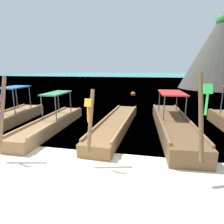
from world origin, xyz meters
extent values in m
plane|color=beige|center=(0.00, 0.00, 0.00)|extent=(120.00, 120.00, 0.00)
plane|color=teal|center=(0.00, 62.05, 0.00)|extent=(120.00, 120.00, 0.00)
cube|color=olive|center=(-5.85, 4.61, 0.26)|extent=(1.60, 5.17, 0.53)
cube|color=#AF7F52|center=(-6.43, 4.57, 0.58)|extent=(0.40, 4.69, 0.10)
cube|color=#AF7F52|center=(-5.26, 4.65, 0.58)|extent=(0.40, 4.69, 0.10)
cylinder|color=#4C4C51|center=(-5.40, 4.51, 1.21)|extent=(0.05, 0.05, 1.36)
cylinder|color=#4C4C51|center=(-6.38, 5.98, 1.21)|extent=(0.05, 0.05, 1.36)
cylinder|color=#4C4C51|center=(-5.50, 6.04, 1.21)|extent=(0.05, 0.05, 1.36)
cube|color=#235BA3|center=(-5.89, 5.24, 1.92)|extent=(1.18, 1.80, 0.06)
cube|color=olive|center=(-3.06, 4.06, 0.24)|extent=(1.11, 5.79, 0.49)
cube|color=#AF7F52|center=(-3.54, 4.06, 0.54)|extent=(0.14, 5.32, 0.10)
cube|color=#AF7F52|center=(-2.58, 4.07, 0.54)|extent=(0.14, 5.32, 0.10)
cylinder|color=brown|center=(-3.02, 1.03, 1.60)|extent=(0.13, 0.71, 2.25)
cylinder|color=#4C4C51|center=(-3.42, 3.91, 1.09)|extent=(0.05, 0.05, 1.21)
cylinder|color=#4C4C51|center=(-2.69, 3.92, 1.09)|extent=(0.05, 0.05, 1.21)
cylinder|color=#4C4C51|center=(-3.44, 5.65, 1.09)|extent=(0.05, 0.05, 1.21)
cylinder|color=#4C4C51|center=(-2.71, 5.66, 1.09)|extent=(0.05, 0.05, 1.21)
cube|color=#2D844C|center=(-3.07, 4.79, 1.72)|extent=(0.91, 1.94, 0.06)
cube|color=brown|center=(0.05, 4.83, 0.23)|extent=(1.49, 6.91, 0.47)
cube|color=#996C3F|center=(-0.50, 4.86, 0.52)|extent=(0.37, 6.31, 0.10)
cube|color=#996C3F|center=(0.60, 4.81, 0.52)|extent=(0.37, 6.31, 0.10)
cylinder|color=brown|center=(-0.11, 1.28, 1.40)|extent=(0.15, 0.66, 1.89)
cube|color=orange|center=(-0.12, 1.11, 1.98)|extent=(0.21, 0.13, 0.25)
cube|color=orange|center=(-0.12, 1.09, 1.63)|extent=(0.03, 0.08, 0.47)
cube|color=brown|center=(2.77, 4.83, 0.31)|extent=(1.79, 7.03, 0.62)
cube|color=brown|center=(2.13, 4.79, 0.67)|extent=(0.48, 6.40, 0.10)
cube|color=brown|center=(3.40, 4.87, 0.67)|extent=(0.48, 6.40, 0.10)
cylinder|color=brown|center=(3.00, 1.10, 1.74)|extent=(0.18, 0.94, 2.27)
cube|color=green|center=(3.02, 0.82, 2.49)|extent=(0.21, 0.15, 0.25)
cube|color=green|center=(3.02, 0.80, 2.11)|extent=(0.03, 0.08, 0.52)
cylinder|color=#4C4C51|center=(2.31, 4.63, 1.18)|extent=(0.05, 0.05, 1.12)
cylinder|color=#4C4C51|center=(3.25, 4.69, 1.18)|extent=(0.05, 0.05, 1.12)
cylinder|color=#4C4C51|center=(2.18, 6.71, 1.18)|extent=(0.05, 0.05, 1.12)
cylinder|color=#4C4C51|center=(3.12, 6.77, 1.18)|extent=(0.05, 0.05, 1.12)
cube|color=#AD2323|center=(2.71, 5.70, 1.77)|extent=(1.29, 2.36, 0.06)
cylinder|color=#4C4C51|center=(5.27, 6.39, 1.33)|extent=(0.05, 0.05, 1.47)
cone|color=#47443D|center=(11.29, 26.73, 5.54)|extent=(10.95, 10.95, 11.08)
sphere|color=#EA5119|center=(-0.15, 16.03, 0.25)|extent=(0.50, 0.50, 0.50)
camera|label=1|loc=(1.67, -4.11, 2.98)|focal=30.33mm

